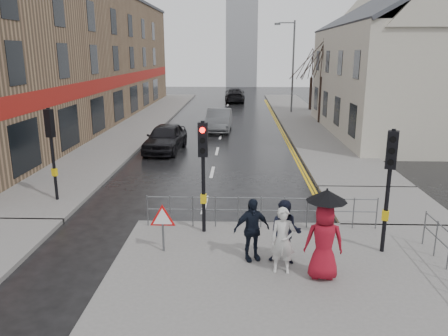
# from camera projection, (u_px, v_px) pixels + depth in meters

# --- Properties ---
(ground) EXTENTS (120.00, 120.00, 0.00)m
(ground) POSITION_uv_depth(u_px,v_px,m) (197.00, 238.00, 13.18)
(ground) COLOR black
(ground) RESTS_ON ground
(near_pavement) EXTENTS (10.00, 9.00, 0.14)m
(near_pavement) POSITION_uv_depth(u_px,v_px,m) (317.00, 302.00, 9.68)
(near_pavement) COLOR #605E5B
(near_pavement) RESTS_ON ground
(left_pavement) EXTENTS (4.00, 44.00, 0.14)m
(left_pavement) POSITION_uv_depth(u_px,v_px,m) (144.00, 120.00, 35.60)
(left_pavement) COLOR #605E5B
(left_pavement) RESTS_ON ground
(right_pavement) EXTENTS (4.00, 40.00, 0.14)m
(right_pavement) POSITION_uv_depth(u_px,v_px,m) (301.00, 118.00, 37.09)
(right_pavement) COLOR #605E5B
(right_pavement) RESTS_ON ground
(pavement_bridge_right) EXTENTS (4.00, 4.20, 0.14)m
(pavement_bridge_right) POSITION_uv_depth(u_px,v_px,m) (383.00, 205.00, 15.83)
(pavement_bridge_right) COLOR #605E5B
(pavement_bridge_right) RESTS_ON ground
(building_left_terrace) EXTENTS (8.00, 42.00, 10.00)m
(building_left_terrace) POSITION_uv_depth(u_px,v_px,m) (68.00, 58.00, 33.56)
(building_left_terrace) COLOR #85694C
(building_left_terrace) RESTS_ON ground
(building_right_cream) EXTENTS (9.00, 16.40, 10.10)m
(building_right_cream) POSITION_uv_depth(u_px,v_px,m) (402.00, 63.00, 28.93)
(building_right_cream) COLOR #B3AB9C
(building_right_cream) RESTS_ON ground
(church_tower) EXTENTS (5.00, 5.00, 18.00)m
(church_tower) POSITION_uv_depth(u_px,v_px,m) (242.00, 30.00, 70.71)
(church_tower) COLOR gray
(church_tower) RESTS_ON ground
(traffic_signal_near_left) EXTENTS (0.28, 0.27, 3.40)m
(traffic_signal_near_left) POSITION_uv_depth(u_px,v_px,m) (203.00, 158.00, 12.73)
(traffic_signal_near_left) COLOR black
(traffic_signal_near_left) RESTS_ON near_pavement
(traffic_signal_near_right) EXTENTS (0.34, 0.33, 3.40)m
(traffic_signal_near_right) POSITION_uv_depth(u_px,v_px,m) (390.00, 170.00, 11.40)
(traffic_signal_near_right) COLOR black
(traffic_signal_near_right) RESTS_ON near_pavement
(traffic_signal_far_left) EXTENTS (0.34, 0.33, 3.40)m
(traffic_signal_far_left) POSITION_uv_depth(u_px,v_px,m) (51.00, 138.00, 15.64)
(traffic_signal_far_left) COLOR black
(traffic_signal_far_left) RESTS_ON left_pavement
(guard_railing_front) EXTENTS (7.14, 0.04, 1.00)m
(guard_railing_front) POSITION_uv_depth(u_px,v_px,m) (261.00, 205.00, 13.47)
(guard_railing_front) COLOR #595B5E
(guard_railing_front) RESTS_ON near_pavement
(warning_sign) EXTENTS (0.80, 0.07, 1.35)m
(warning_sign) POSITION_uv_depth(u_px,v_px,m) (163.00, 220.00, 11.77)
(warning_sign) COLOR #595B5E
(warning_sign) RESTS_ON near_pavement
(street_lamp) EXTENTS (1.83, 0.25, 8.00)m
(street_lamp) POSITION_uv_depth(u_px,v_px,m) (291.00, 61.00, 38.82)
(street_lamp) COLOR #595B5E
(street_lamp) RESTS_ON right_pavement
(tree_near) EXTENTS (2.40, 2.40, 6.58)m
(tree_near) POSITION_uv_depth(u_px,v_px,m) (323.00, 56.00, 32.85)
(tree_near) COLOR black
(tree_near) RESTS_ON right_pavement
(tree_far) EXTENTS (2.40, 2.40, 5.64)m
(tree_far) POSITION_uv_depth(u_px,v_px,m) (312.00, 64.00, 40.75)
(tree_far) COLOR black
(tree_far) RESTS_ON right_pavement
(pedestrian_a) EXTENTS (0.64, 0.45, 1.67)m
(pedestrian_a) POSITION_uv_depth(u_px,v_px,m) (283.00, 241.00, 10.66)
(pedestrian_a) COLOR #B7B7B3
(pedestrian_a) RESTS_ON near_pavement
(pedestrian_b) EXTENTS (0.93, 0.79, 1.69)m
(pedestrian_b) POSITION_uv_depth(u_px,v_px,m) (285.00, 232.00, 11.13)
(pedestrian_b) COLOR black
(pedestrian_b) RESTS_ON near_pavement
(pedestrian_with_umbrella) EXTENTS (0.96, 0.96, 2.23)m
(pedestrian_with_umbrella) POSITION_uv_depth(u_px,v_px,m) (325.00, 232.00, 10.30)
(pedestrian_with_umbrella) COLOR maroon
(pedestrian_with_umbrella) RESTS_ON near_pavement
(pedestrian_d) EXTENTS (1.07, 0.73, 1.68)m
(pedestrian_d) POSITION_uv_depth(u_px,v_px,m) (252.00, 229.00, 11.32)
(pedestrian_d) COLOR black
(pedestrian_d) RESTS_ON near_pavement
(car_parked) EXTENTS (2.22, 4.70, 1.55)m
(car_parked) POSITION_uv_depth(u_px,v_px,m) (165.00, 138.00, 24.56)
(car_parked) COLOR black
(car_parked) RESTS_ON ground
(car_mid) EXTENTS (1.78, 4.76, 1.55)m
(car_mid) POSITION_uv_depth(u_px,v_px,m) (219.00, 120.00, 30.99)
(car_mid) COLOR #45474A
(car_mid) RESTS_ON ground
(car_far) EXTENTS (2.25, 5.37, 1.55)m
(car_far) POSITION_uv_depth(u_px,v_px,m) (235.00, 95.00, 49.17)
(car_far) COLOR black
(car_far) RESTS_ON ground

